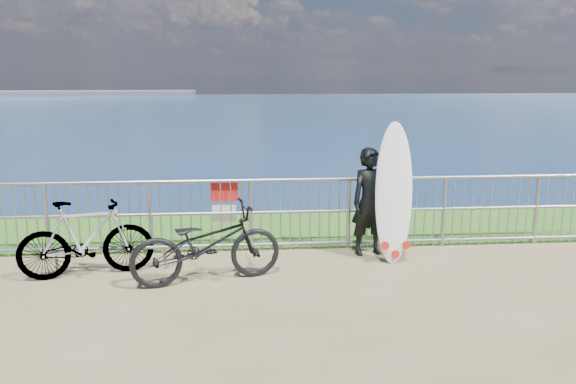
{
  "coord_description": "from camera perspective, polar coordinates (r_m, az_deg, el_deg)",
  "views": [
    {
      "loc": [
        -0.6,
        -6.64,
        2.72
      ],
      "look_at": [
        0.03,
        1.2,
        1.0
      ],
      "focal_mm": 35.0,
      "sensor_mm": 36.0,
      "label": 1
    }
  ],
  "objects": [
    {
      "name": "bicycle_near",
      "position": [
        7.36,
        -8.29,
        -5.25
      ],
      "size": [
        2.07,
        1.14,
        1.03
      ],
      "primitive_type": "imported",
      "rotation": [
        0.0,
        0.0,
        1.82
      ],
      "color": "black",
      "rests_on": "ground"
    },
    {
      "name": "surfboard",
      "position": [
        8.15,
        10.69,
        -0.59
      ],
      "size": [
        0.6,
        0.55,
        2.01
      ],
      "color": "white",
      "rests_on": "ground"
    },
    {
      "name": "bike_rack",
      "position": [
        8.11,
        -17.56,
        -5.73
      ],
      "size": [
        1.66,
        0.05,
        0.35
      ],
      "color": "gray",
      "rests_on": "ground"
    },
    {
      "name": "grass_strip",
      "position": [
        9.75,
        -0.9,
        -3.82
      ],
      "size": [
        120.0,
        120.0,
        0.0
      ],
      "primitive_type": "plane",
      "color": "#2C641B",
      "rests_on": "ground"
    },
    {
      "name": "seascape",
      "position": [
        160.2,
        -20.51,
        9.15
      ],
      "size": [
        260.0,
        260.0,
        5.0
      ],
      "color": "brown",
      "rests_on": "ground"
    },
    {
      "name": "surfer",
      "position": [
        8.4,
        8.34,
        -0.98
      ],
      "size": [
        0.65,
        0.5,
        1.61
      ],
      "primitive_type": "imported",
      "rotation": [
        0.0,
        0.0,
        0.21
      ],
      "color": "black",
      "rests_on": "ground"
    },
    {
      "name": "bicycle_far",
      "position": [
        7.94,
        -19.83,
        -4.47
      ],
      "size": [
        1.81,
        0.88,
        1.05
      ],
      "primitive_type": "imported",
      "rotation": [
        0.0,
        0.0,
        1.8
      ],
      "color": "black",
      "rests_on": "ground"
    },
    {
      "name": "railing",
      "position": [
        8.54,
        -0.38,
        -2.19
      ],
      "size": [
        10.06,
        0.1,
        1.13
      ],
      "color": "gray",
      "rests_on": "ground"
    }
  ]
}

